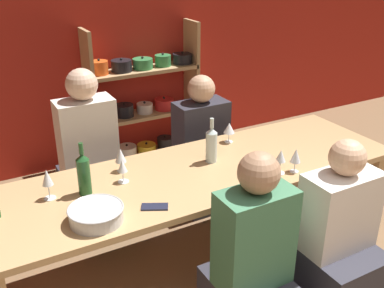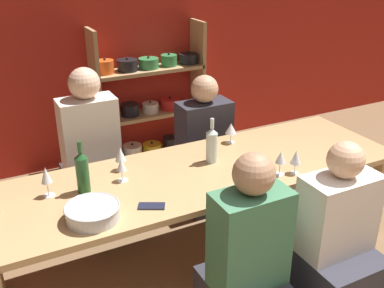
% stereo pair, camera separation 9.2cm
% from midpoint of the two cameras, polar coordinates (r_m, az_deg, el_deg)
% --- Properties ---
extents(wall_back_red, '(8.80, 0.06, 2.70)m').
position_cam_midpoint_polar(wall_back_red, '(4.51, -13.56, 13.89)').
color(wall_back_red, red).
rests_on(wall_back_red, ground_plane).
extents(shelf_unit, '(1.14, 0.30, 1.39)m').
position_cam_midpoint_polar(shelf_unit, '(4.66, -6.80, 4.65)').
color(shelf_unit, tan).
rests_on(shelf_unit, ground_plane).
extents(dining_table, '(2.78, 0.86, 0.74)m').
position_cam_midpoint_polar(dining_table, '(2.98, 0.05, -4.72)').
color(dining_table, tan).
rests_on(dining_table, ground_plane).
extents(mixing_bowl, '(0.30, 0.30, 0.08)m').
position_cam_midpoint_polar(mixing_bowl, '(2.47, -13.14, -8.63)').
color(mixing_bowl, '#B7BABC').
rests_on(mixing_bowl, dining_table).
extents(wine_bottle_green, '(0.08, 0.08, 0.33)m').
position_cam_midpoint_polar(wine_bottle_green, '(2.70, -14.53, -3.64)').
color(wine_bottle_green, '#1E4C23').
rests_on(wine_bottle_green, dining_table).
extents(wine_bottle_dark, '(0.08, 0.08, 0.31)m').
position_cam_midpoint_polar(wine_bottle_dark, '(3.01, 1.61, -0.04)').
color(wine_bottle_dark, '#B2C6C1').
rests_on(wine_bottle_dark, dining_table).
extents(wine_glass_red_a, '(0.08, 0.08, 0.15)m').
position_cam_midpoint_polar(wine_glass_red_a, '(3.32, 3.95, 1.97)').
color(wine_glass_red_a, white).
rests_on(wine_glass_red_a, dining_table).
extents(wine_glass_red_b, '(0.07, 0.07, 0.16)m').
position_cam_midpoint_polar(wine_glass_red_b, '(2.93, -9.95, -1.51)').
color(wine_glass_red_b, white).
rests_on(wine_glass_red_b, dining_table).
extents(wine_glass_white_a, '(0.07, 0.07, 0.15)m').
position_cam_midpoint_polar(wine_glass_white_a, '(2.80, -9.76, -2.91)').
color(wine_glass_white_a, white).
rests_on(wine_glass_white_a, dining_table).
extents(wine_glass_red_c, '(0.07, 0.07, 0.16)m').
position_cam_midpoint_polar(wine_glass_red_c, '(2.94, 12.16, -1.55)').
color(wine_glass_red_c, white).
rests_on(wine_glass_red_c, dining_table).
extents(wine_glass_white_b, '(0.07, 0.07, 0.19)m').
position_cam_midpoint_polar(wine_glass_white_b, '(2.71, -18.84, -4.20)').
color(wine_glass_white_b, white).
rests_on(wine_glass_white_b, dining_table).
extents(wine_glass_red_d, '(0.07, 0.07, 0.16)m').
position_cam_midpoint_polar(wine_glass_red_d, '(2.90, 10.32, -1.63)').
color(wine_glass_red_d, white).
rests_on(wine_glass_red_d, dining_table).
extents(cell_phone, '(0.17, 0.13, 0.01)m').
position_cam_midpoint_polar(cell_phone, '(2.56, -5.79, -7.95)').
color(cell_phone, '#1E2338').
rests_on(cell_phone, dining_table).
extents(person_near_a, '(0.44, 0.55, 1.15)m').
position_cam_midpoint_polar(person_near_a, '(2.87, 16.51, -13.10)').
color(person_near_a, '#2D2D38').
rests_on(person_near_a, ground_plane).
extents(person_far_a, '(0.44, 0.55, 1.15)m').
position_cam_midpoint_polar(person_far_a, '(3.85, 0.43, -1.83)').
color(person_far_a, '#2D2D38').
rests_on(person_far_a, ground_plane).
extents(person_near_b, '(0.40, 0.51, 1.19)m').
position_cam_midpoint_polar(person_near_b, '(2.57, 6.54, -16.44)').
color(person_near_b, '#2D2D38').
rests_on(person_near_b, ground_plane).
extents(person_far_b, '(0.42, 0.52, 1.31)m').
position_cam_midpoint_polar(person_far_b, '(3.55, -13.44, -3.70)').
color(person_far_b, '#2D2D38').
rests_on(person_far_b, ground_plane).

